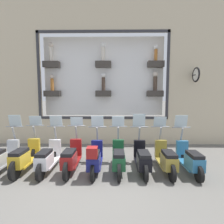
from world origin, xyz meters
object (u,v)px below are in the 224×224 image
object	(u,v)px
scooter_black_2	(142,159)
scooter_silver_8	(1,158)
scooter_yellow_7	(25,157)
scooter_olive_1	(166,159)
scooter_teal_0	(190,159)
scooter_navy_4	(95,158)
scooter_green_3	(119,158)
scooter_red_5	(71,158)
scooter_white_6	(48,158)

from	to	relation	value
scooter_black_2	scooter_silver_8	size ratio (longest dim) A/B	1.00
scooter_black_2	scooter_yellow_7	size ratio (longest dim) A/B	0.99
scooter_olive_1	scooter_teal_0	bearing A→B (deg)	-90.11
scooter_navy_4	scooter_silver_8	world-z (taller)	scooter_silver_8
scooter_olive_1	scooter_silver_8	size ratio (longest dim) A/B	1.00
scooter_teal_0	scooter_black_2	size ratio (longest dim) A/B	1.00
scooter_green_3	scooter_red_5	world-z (taller)	scooter_green_3
scooter_green_3	scooter_red_5	size ratio (longest dim) A/B	1.00
scooter_green_3	scooter_white_6	bearing A→B (deg)	90.00
scooter_navy_4	scooter_yellow_7	bearing A→B (deg)	88.08
scooter_teal_0	scooter_black_2	world-z (taller)	scooter_black_2
scooter_yellow_7	scooter_silver_8	size ratio (longest dim) A/B	1.01
scooter_teal_0	scooter_olive_1	size ratio (longest dim) A/B	1.00
scooter_green_3	scooter_olive_1	bearing A→B (deg)	-90.05
scooter_teal_0	scooter_silver_8	xyz separation A→B (m)	(0.00, 5.68, 0.01)
scooter_black_2	scooter_white_6	size ratio (longest dim) A/B	1.00
scooter_white_6	scooter_yellow_7	bearing A→B (deg)	89.65
scooter_red_5	scooter_white_6	bearing A→B (deg)	90.16
scooter_red_5	scooter_olive_1	bearing A→B (deg)	-90.07
scooter_silver_8	scooter_navy_4	bearing A→B (deg)	-91.33
scooter_black_2	scooter_yellow_7	world-z (taller)	scooter_black_2
scooter_green_3	scooter_yellow_7	xyz separation A→B (m)	(0.00, 2.84, 0.02)
scooter_navy_4	scooter_teal_0	bearing A→B (deg)	-88.70
scooter_navy_4	scooter_red_5	bearing A→B (deg)	84.44
scooter_olive_1	scooter_silver_8	bearing A→B (deg)	90.00
scooter_olive_1	scooter_red_5	world-z (taller)	scooter_olive_1
scooter_red_5	scooter_black_2	bearing A→B (deg)	-90.05
scooter_navy_4	scooter_white_6	bearing A→B (deg)	87.29
scooter_silver_8	scooter_yellow_7	bearing A→B (deg)	-89.55
scooter_teal_0	scooter_green_3	xyz separation A→B (m)	(0.00, 2.13, 0.01)
scooter_yellow_7	scooter_silver_8	world-z (taller)	scooter_silver_8
scooter_black_2	scooter_silver_8	distance (m)	4.26
scooter_white_6	scooter_green_3	bearing A→B (deg)	-90.00
scooter_black_2	scooter_green_3	bearing A→B (deg)	90.03
scooter_olive_1	scooter_black_2	world-z (taller)	scooter_black_2
scooter_red_5	scooter_yellow_7	size ratio (longest dim) A/B	1.00
scooter_green_3	scooter_teal_0	bearing A→B (deg)	-90.07
scooter_red_5	scooter_white_6	world-z (taller)	scooter_white_6
scooter_white_6	scooter_teal_0	bearing A→B (deg)	-90.04
scooter_black_2	scooter_green_3	size ratio (longest dim) A/B	1.00
scooter_teal_0	scooter_silver_8	world-z (taller)	scooter_teal_0
scooter_teal_0	scooter_olive_1	world-z (taller)	scooter_teal_0
scooter_silver_8	scooter_teal_0	bearing A→B (deg)	-90.01
scooter_green_3	scooter_navy_4	world-z (taller)	scooter_navy_4
scooter_olive_1	scooter_silver_8	xyz separation A→B (m)	(0.00, 4.97, -0.00)
scooter_black_2	scooter_navy_4	size ratio (longest dim) A/B	1.00
scooter_silver_8	scooter_black_2	bearing A→B (deg)	-89.98
scooter_green_3	scooter_silver_8	distance (m)	3.55
scooter_olive_1	scooter_red_5	xyz separation A→B (m)	(0.00, 2.84, 0.01)
scooter_teal_0	scooter_yellow_7	distance (m)	4.97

